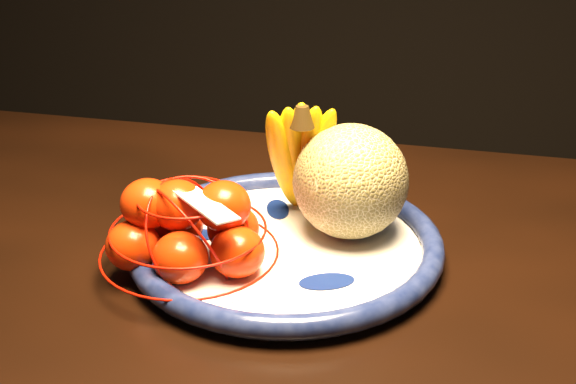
% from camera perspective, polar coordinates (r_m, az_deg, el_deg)
% --- Properties ---
extents(dining_table, '(1.59, 0.96, 0.79)m').
position_cam_1_polar(dining_table, '(0.74, -5.90, -14.47)').
color(dining_table, black).
rests_on(dining_table, ground).
extents(fruit_bowl, '(0.33, 0.33, 0.03)m').
position_cam_1_polar(fruit_bowl, '(0.77, -0.17, -4.13)').
color(fruit_bowl, white).
rests_on(fruit_bowl, dining_table).
extents(cantaloupe, '(0.12, 0.12, 0.12)m').
position_cam_1_polar(cantaloupe, '(0.77, 4.96, 0.84)').
color(cantaloupe, olive).
rests_on(cantaloupe, fruit_bowl).
extents(banana_bunch, '(0.10, 0.10, 0.15)m').
position_cam_1_polar(banana_bunch, '(0.80, 0.84, 3.10)').
color(banana_bunch, '#FFC000').
rests_on(banana_bunch, fruit_bowl).
extents(mandarin_bag, '(0.19, 0.19, 0.11)m').
position_cam_1_polar(mandarin_bag, '(0.73, -7.84, -2.93)').
color(mandarin_bag, red).
rests_on(mandarin_bag, fruit_bowl).
extents(price_tag, '(0.07, 0.07, 0.01)m').
position_cam_1_polar(price_tag, '(0.68, -6.49, -1.02)').
color(price_tag, white).
rests_on(price_tag, mandarin_bag).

